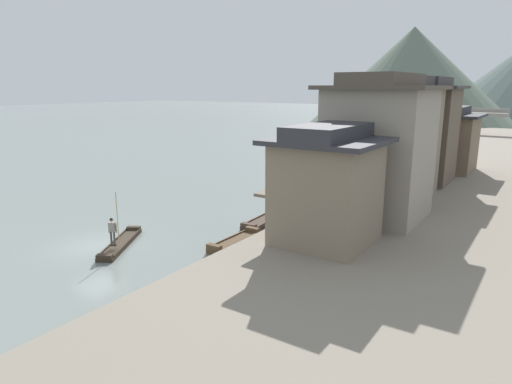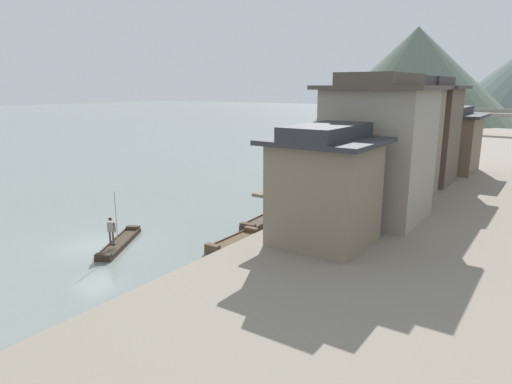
# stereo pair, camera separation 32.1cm
# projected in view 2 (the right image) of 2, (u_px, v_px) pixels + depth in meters

# --- Properties ---
(ground_plane) EXTENTS (400.00, 400.00, 0.00)m
(ground_plane) POSITION_uv_depth(u_px,v_px,m) (95.00, 245.00, 25.91)
(ground_plane) COLOR gray
(riverbank_right) EXTENTS (18.00, 110.00, 0.94)m
(riverbank_right) POSITION_uv_depth(u_px,v_px,m) (496.00, 182.00, 40.51)
(riverbank_right) COLOR gray
(riverbank_right) RESTS_ON ground
(boat_foreground_poled) EXTENTS (3.42, 4.85, 0.39)m
(boat_foreground_poled) POSITION_uv_depth(u_px,v_px,m) (120.00, 243.00, 25.82)
(boat_foreground_poled) COLOR #33281E
(boat_foreground_poled) RESTS_ON ground
(boatman_person) EXTENTS (0.51, 0.40, 3.04)m
(boatman_person) POSITION_uv_depth(u_px,v_px,m) (111.00, 228.00, 24.47)
(boatman_person) COLOR black
(boatman_person) RESTS_ON boat_foreground_poled
(boat_moored_nearest) EXTENTS (0.97, 4.04, 0.56)m
(boat_moored_nearest) POSITION_uv_depth(u_px,v_px,m) (233.00, 242.00, 25.89)
(boat_moored_nearest) COLOR brown
(boat_moored_nearest) RESTS_ON ground
(boat_moored_second) EXTENTS (1.53, 5.79, 0.50)m
(boat_moored_second) POSITION_uv_depth(u_px,v_px,m) (268.00, 218.00, 30.61)
(boat_moored_second) COLOR #423328
(boat_moored_second) RESTS_ON ground
(boat_moored_third) EXTENTS (4.20, 1.54, 0.54)m
(boat_moored_third) POSITION_uv_depth(u_px,v_px,m) (394.00, 149.00, 64.59)
(boat_moored_third) COLOR #232326
(boat_moored_third) RESTS_ON ground
(boat_moored_far) EXTENTS (1.60, 5.30, 0.53)m
(boat_moored_far) POSITION_uv_depth(u_px,v_px,m) (406.00, 163.00, 52.60)
(boat_moored_far) COLOR #33281E
(boat_moored_far) RESTS_ON ground
(boat_midriver_drifting) EXTENTS (1.51, 4.92, 0.69)m
(boat_midriver_drifting) POSITION_uv_depth(u_px,v_px,m) (359.00, 180.00, 42.59)
(boat_midriver_drifting) COLOR brown
(boat_midriver_drifting) RESTS_ON ground
(house_waterfront_nearest) EXTENTS (5.69, 5.51, 6.14)m
(house_waterfront_nearest) POSITION_uv_depth(u_px,v_px,m) (325.00, 186.00, 22.97)
(house_waterfront_nearest) COLOR #7F705B
(house_waterfront_nearest) RESTS_ON riverbank_right
(house_waterfront_second) EXTENTS (6.72, 6.52, 8.74)m
(house_waterfront_second) POSITION_uv_depth(u_px,v_px,m) (378.00, 148.00, 27.34)
(house_waterfront_second) COLOR gray
(house_waterfront_second) RESTS_ON riverbank_right
(house_waterfront_tall) EXTENTS (5.62, 6.68, 8.74)m
(house_waterfront_tall) POSITION_uv_depth(u_px,v_px,m) (401.00, 138.00, 32.81)
(house_waterfront_tall) COLOR #7F705B
(house_waterfront_tall) RESTS_ON riverbank_right
(house_waterfront_narrow) EXTENTS (5.86, 5.80, 8.74)m
(house_waterfront_narrow) POSITION_uv_depth(u_px,v_px,m) (425.00, 131.00, 37.76)
(house_waterfront_narrow) COLOR brown
(house_waterfront_narrow) RESTS_ON riverbank_right
(house_waterfront_far) EXTENTS (6.60, 6.37, 6.14)m
(house_waterfront_far) POSITION_uv_depth(u_px,v_px,m) (446.00, 139.00, 43.18)
(house_waterfront_far) COLOR #75604C
(house_waterfront_far) RESTS_ON riverbank_right
(mooring_post_dock_near) EXTENTS (0.20, 0.20, 0.92)m
(mooring_post_dock_near) POSITION_uv_depth(u_px,v_px,m) (284.00, 216.00, 26.84)
(mooring_post_dock_near) COLOR #473828
(mooring_post_dock_near) RESTS_ON riverbank_right
(mooring_post_dock_mid) EXTENTS (0.20, 0.20, 0.99)m
(mooring_post_dock_mid) POSITION_uv_depth(u_px,v_px,m) (334.00, 193.00, 32.42)
(mooring_post_dock_mid) COLOR #473828
(mooring_post_dock_mid) RESTS_ON riverbank_right
(stone_bridge) EXTENTS (28.05, 2.40, 5.27)m
(stone_bridge) POSITION_uv_depth(u_px,v_px,m) (425.00, 117.00, 82.07)
(stone_bridge) COLOR gray
(stone_bridge) RESTS_ON ground
(hill_far_west) EXTENTS (47.66, 47.66, 22.47)m
(hill_far_west) POSITION_uv_depth(u_px,v_px,m) (415.00, 76.00, 106.05)
(hill_far_west) COLOR #5B6B5B
(hill_far_west) RESTS_ON ground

